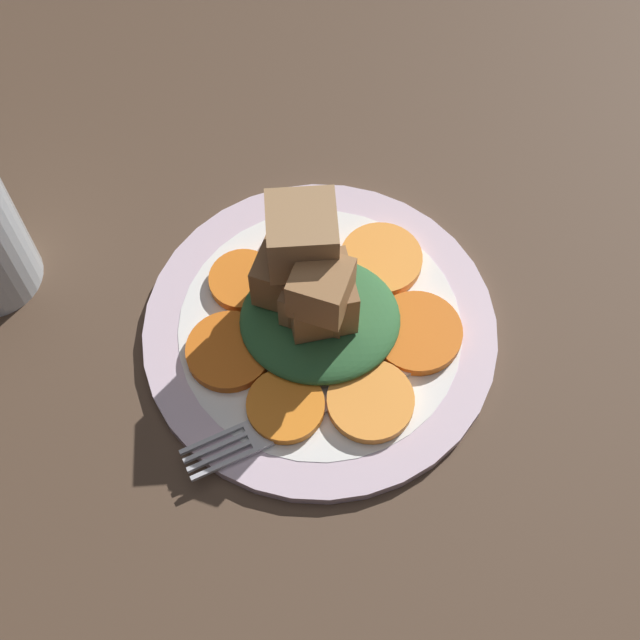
{
  "coord_description": "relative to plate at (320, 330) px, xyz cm",
  "views": [
    {
      "loc": [
        -1.47,
        -30.05,
        59.82
      ],
      "look_at": [
        0.0,
        0.0,
        4.1
      ],
      "focal_mm": 50.0,
      "sensor_mm": 36.0,
      "label": 1
    }
  ],
  "objects": [
    {
      "name": "fork",
      "position": [
        -1.79,
        -6.93,
        0.78
      ],
      "size": [
        16.83,
        8.35,
        0.4
      ],
      "rotation": [
        0.0,
        0.0,
        0.4
      ],
      "color": "#B2B2B7",
      "rests_on": "plate"
    },
    {
      "name": "carrot_slice_0",
      "position": [
        -5.49,
        3.89,
        1.0
      ],
      "size": [
        5.03,
        5.03,
        0.85
      ],
      "primitive_type": "cylinder",
      "color": "orange",
      "rests_on": "plate"
    },
    {
      "name": "carrot_slice_1",
      "position": [
        -6.53,
        -1.88,
        1.0
      ],
      "size": [
        6.11,
        6.11,
        0.85
      ],
      "primitive_type": "cylinder",
      "color": "orange",
      "rests_on": "plate"
    },
    {
      "name": "carrot_slice_6",
      "position": [
        -1.3,
        6.56,
        1.0
      ],
      "size": [
        5.16,
        5.16,
        0.85
      ],
      "primitive_type": "cylinder",
      "color": "orange",
      "rests_on": "plate"
    },
    {
      "name": "carrot_slice_2",
      "position": [
        -2.67,
        -6.24,
        1.0
      ],
      "size": [
        5.39,
        5.39,
        0.85
      ],
      "primitive_type": "cylinder",
      "color": "orange",
      "rests_on": "plate"
    },
    {
      "name": "carrot_slice_5",
      "position": [
        4.83,
        5.22,
        1.0
      ],
      "size": [
        6.15,
        6.15,
        0.85
      ],
      "primitive_type": "cylinder",
      "color": "orange",
      "rests_on": "plate"
    },
    {
      "name": "center_pile",
      "position": [
        -0.39,
        0.26,
        4.44
      ],
      "size": [
        11.45,
        10.31,
        11.25
      ],
      "color": "#2D6033",
      "rests_on": "plate"
    },
    {
      "name": "plate",
      "position": [
        0.0,
        0.0,
        0.0
      ],
      "size": [
        25.66,
        25.66,
        1.05
      ],
      "color": "silver",
      "rests_on": "table_slab"
    },
    {
      "name": "carrot_slice_3",
      "position": [
        3.17,
        -6.17,
        1.0
      ],
      "size": [
        6.03,
        6.03,
        0.85
      ],
      "primitive_type": "cylinder",
      "color": "orange",
      "rests_on": "plate"
    },
    {
      "name": "carrot_slice_4",
      "position": [
        6.89,
        -1.06,
        1.0
      ],
      "size": [
        6.46,
        6.46,
        0.85
      ],
      "primitive_type": "cylinder",
      "color": "orange",
      "rests_on": "plate"
    },
    {
      "name": "table_slab",
      "position": [
        0.0,
        0.0,
        -1.52
      ],
      "size": [
        120.0,
        120.0,
        2.0
      ],
      "primitive_type": "cube",
      "color": "#4C3828",
      "rests_on": "ground"
    }
  ]
}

